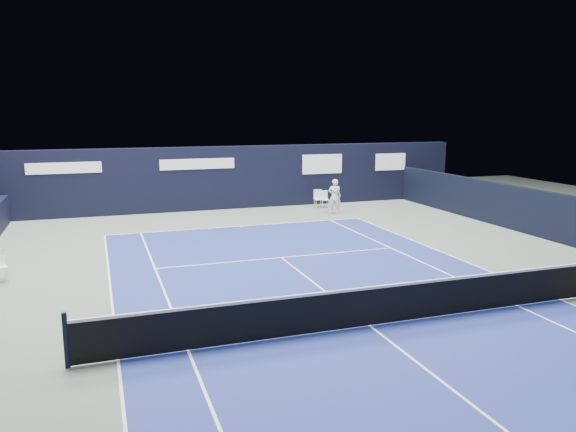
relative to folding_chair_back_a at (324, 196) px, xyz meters
The scene contains 9 objects.
ground 14.23m from the folding_chair_back_a, 111.58° to the right, with size 48.00×48.00×0.00m, color #526258.
court_surface 16.10m from the folding_chair_back_a, 108.96° to the right, with size 10.97×23.77×0.01m, color navy.
enclosure_wall_right 10.63m from the folding_chair_back_a, 60.25° to the right, with size 0.30×22.00×1.80m, color black.
folding_chair_back_a is the anchor object (origin of this frame).
folding_chair_back_b 0.33m from the folding_chair_back_a, behind, with size 0.44×0.42×0.91m.
court_markings 16.10m from the folding_chair_back_a, 108.96° to the right, with size 11.03×23.83×0.00m.
tennis_net 16.10m from the folding_chair_back_a, 108.96° to the right, with size 12.90×0.10×1.10m.
back_sponsor_wall 5.47m from the folding_chair_back_a, 166.26° to the left, with size 26.00×0.63×3.10m.
tennis_player 1.82m from the folding_chair_back_a, 96.91° to the right, with size 0.71×0.91×1.65m.
Camera 1 is at (-5.68, -10.78, 4.80)m, focal length 35.00 mm.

